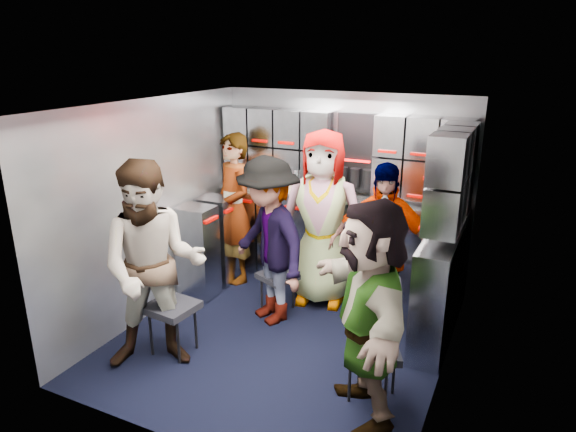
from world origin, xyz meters
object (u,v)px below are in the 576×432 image
at_px(attendant_standing, 234,209).
at_px(attendant_arc_e, 369,312).
at_px(jump_seat_mid_left, 278,278).
at_px(attendant_arc_d, 380,250).
at_px(jump_seat_center, 327,260).
at_px(jump_seat_near_left, 172,309).
at_px(attendant_arc_c, 322,219).
at_px(jump_seat_near_right, 373,353).
at_px(attendant_arc_b, 269,241).
at_px(jump_seat_mid_right, 383,287).
at_px(attendant_arc_a, 154,267).

distance_m(attendant_standing, attendant_arc_e, 2.56).
relative_size(jump_seat_mid_left, attendant_arc_d, 0.27).
bearing_deg(jump_seat_center, jump_seat_near_left, -115.46).
bearing_deg(attendant_standing, attendant_arc_c, 30.81).
relative_size(jump_seat_near_left, jump_seat_near_right, 0.96).
bearing_deg(jump_seat_near_left, attendant_arc_b, 61.19).
bearing_deg(jump_seat_near_right, attendant_arc_e, -90.00).
height_order(jump_seat_mid_right, attendant_arc_e, attendant_arc_e).
distance_m(jump_seat_near_right, attendant_arc_a, 1.83).
distance_m(attendant_arc_b, attendant_arc_e, 1.55).
bearing_deg(attendant_arc_c, jump_seat_near_left, -128.25).
bearing_deg(jump_seat_near_right, jump_seat_center, 122.24).
bearing_deg(attendant_arc_b, attendant_arc_c, 94.98).
bearing_deg(jump_seat_near_right, attendant_standing, 145.55).
bearing_deg(jump_seat_mid_left, attendant_arc_a, -111.29).
distance_m(jump_seat_near_right, attendant_arc_b, 1.51).
distance_m(jump_seat_mid_right, attendant_arc_a, 2.16).
distance_m(attendant_arc_c, attendant_arc_e, 1.79).
height_order(jump_seat_mid_left, attendant_arc_e, attendant_arc_e).
relative_size(jump_seat_near_left, jump_seat_mid_left, 1.06).
relative_size(jump_seat_mid_left, jump_seat_mid_right, 1.03).
height_order(attendant_standing, attendant_arc_b, attendant_standing).
xyz_separation_m(jump_seat_center, jump_seat_near_right, (0.95, -1.51, 0.01)).
height_order(jump_seat_center, attendant_standing, attendant_standing).
distance_m(jump_seat_mid_left, attendant_arc_a, 1.42).
relative_size(jump_seat_center, attendant_standing, 0.26).
bearing_deg(jump_seat_center, attendant_arc_e, -60.60).
xyz_separation_m(jump_seat_near_left, attendant_arc_c, (0.78, 1.46, 0.49)).
distance_m(jump_seat_near_right, attendant_arc_e, 0.46).
bearing_deg(attendant_standing, jump_seat_mid_left, 2.75).
bearing_deg(attendant_arc_c, jump_seat_near_right, -64.51).
distance_m(attendant_arc_b, attendant_arc_c, 0.67).
height_order(attendant_arc_c, attendant_arc_d, attendant_arc_c).
bearing_deg(jump_seat_near_left, jump_seat_center, 64.54).
relative_size(jump_seat_center, jump_seat_near_right, 0.91).
xyz_separation_m(jump_seat_center, attendant_arc_a, (-0.78, -1.82, 0.49)).
bearing_deg(attendant_arc_d, attendant_arc_b, -178.07).
height_order(jump_seat_center, attendant_arc_c, attendant_arc_c).
bearing_deg(jump_seat_mid_left, attendant_arc_b, -90.00).
bearing_deg(jump_seat_mid_left, attendant_standing, 148.69).
xyz_separation_m(jump_seat_near_left, jump_seat_near_right, (1.73, 0.14, -0.02)).
distance_m(jump_seat_mid_right, attendant_standing, 1.85).
xyz_separation_m(jump_seat_near_left, attendant_standing, (-0.29, 1.52, 0.43)).
xyz_separation_m(jump_seat_mid_left, jump_seat_near_right, (1.25, -0.92, 0.03)).
xyz_separation_m(attendant_standing, attendant_arc_c, (1.07, -0.06, 0.06)).
bearing_deg(attendant_arc_e, jump_seat_mid_left, -164.24).
relative_size(jump_seat_center, attendant_arc_a, 0.25).
xyz_separation_m(jump_seat_near_left, attendant_arc_a, (0.00, -0.18, 0.46)).
height_order(jump_seat_near_left, attendant_arc_a, attendant_arc_a).
xyz_separation_m(jump_seat_near_right, attendant_arc_a, (-1.73, -0.32, 0.48)).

